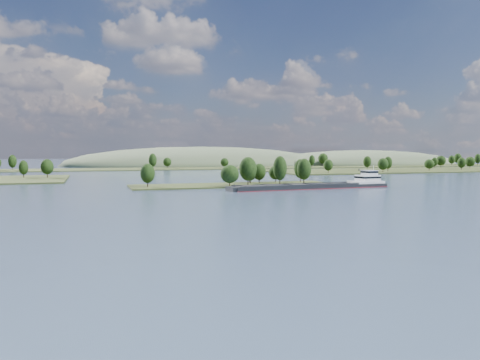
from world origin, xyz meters
name	(u,v)px	position (x,y,z in m)	size (l,w,h in m)	color
ground	(281,197)	(0.00, 120.00, 0.00)	(1800.00, 1800.00, 0.00)	#34445B
tree_island	(247,177)	(6.44, 178.31, 4.21)	(100.00, 33.37, 15.24)	#293317
right_bank	(443,169)	(231.29, 299.58, 0.91)	(320.00, 90.00, 14.26)	#293317
back_shoreline	(174,168)	(9.49, 399.83, 0.74)	(900.00, 60.00, 15.44)	#293317
hill_east	(363,164)	(260.00, 470.00, 0.00)	(260.00, 140.00, 36.00)	#4B5A3E
hill_west	(202,165)	(60.00, 500.00, 0.00)	(320.00, 160.00, 44.00)	#4B5A3E
cargo_barge	(321,185)	(33.80, 153.11, 1.35)	(79.78, 16.23, 10.72)	black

